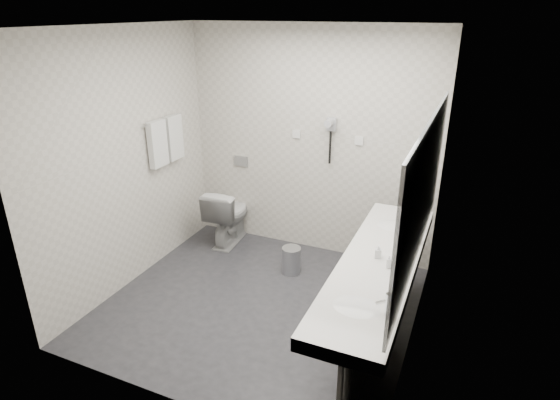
% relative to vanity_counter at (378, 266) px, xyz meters
% --- Properties ---
extents(floor, '(2.80, 2.80, 0.00)m').
position_rel_vanity_counter_xyz_m(floor, '(-1.12, 0.20, -0.80)').
color(floor, '#27272C').
rests_on(floor, ground).
extents(ceiling, '(2.80, 2.80, 0.00)m').
position_rel_vanity_counter_xyz_m(ceiling, '(-1.12, 0.20, 1.70)').
color(ceiling, silver).
rests_on(ceiling, wall_back).
extents(wall_back, '(2.80, 0.00, 2.80)m').
position_rel_vanity_counter_xyz_m(wall_back, '(-1.12, 1.50, 0.45)').
color(wall_back, beige).
rests_on(wall_back, floor).
extents(wall_front, '(2.80, 0.00, 2.80)m').
position_rel_vanity_counter_xyz_m(wall_front, '(-1.12, -1.10, 0.45)').
color(wall_front, beige).
rests_on(wall_front, floor).
extents(wall_left, '(0.00, 2.60, 2.60)m').
position_rel_vanity_counter_xyz_m(wall_left, '(-2.52, 0.20, 0.45)').
color(wall_left, beige).
rests_on(wall_left, floor).
extents(wall_right, '(0.00, 2.60, 2.60)m').
position_rel_vanity_counter_xyz_m(wall_right, '(0.27, 0.20, 0.45)').
color(wall_right, beige).
rests_on(wall_right, floor).
extents(vanity_counter, '(0.55, 2.20, 0.10)m').
position_rel_vanity_counter_xyz_m(vanity_counter, '(0.00, 0.00, 0.00)').
color(vanity_counter, silver).
rests_on(vanity_counter, floor).
extents(vanity_panel, '(0.03, 2.15, 0.75)m').
position_rel_vanity_counter_xyz_m(vanity_panel, '(0.02, 0.00, -0.42)').
color(vanity_panel, '#999590').
rests_on(vanity_panel, floor).
extents(vanity_post_far, '(0.06, 0.06, 0.75)m').
position_rel_vanity_counter_xyz_m(vanity_post_far, '(0.05, 1.04, -0.42)').
color(vanity_post_far, silver).
rests_on(vanity_post_far, floor).
extents(mirror, '(0.02, 2.20, 1.05)m').
position_rel_vanity_counter_xyz_m(mirror, '(0.26, 0.00, 0.65)').
color(mirror, '#B2BCC6').
rests_on(mirror, wall_right).
extents(basin_near, '(0.40, 0.31, 0.05)m').
position_rel_vanity_counter_xyz_m(basin_near, '(0.00, -0.65, 0.04)').
color(basin_near, silver).
rests_on(basin_near, vanity_counter).
extents(basin_far, '(0.40, 0.31, 0.05)m').
position_rel_vanity_counter_xyz_m(basin_far, '(0.00, 0.65, 0.04)').
color(basin_far, silver).
rests_on(basin_far, vanity_counter).
extents(faucet_near, '(0.04, 0.04, 0.15)m').
position_rel_vanity_counter_xyz_m(faucet_near, '(0.19, -0.65, 0.12)').
color(faucet_near, silver).
rests_on(faucet_near, vanity_counter).
extents(faucet_far, '(0.04, 0.04, 0.15)m').
position_rel_vanity_counter_xyz_m(faucet_far, '(0.19, 0.65, 0.12)').
color(faucet_far, silver).
rests_on(faucet_far, vanity_counter).
extents(soap_bottle_a, '(0.06, 0.06, 0.11)m').
position_rel_vanity_counter_xyz_m(soap_bottle_a, '(-0.02, 0.04, 0.10)').
color(soap_bottle_a, silver).
rests_on(soap_bottle_a, vanity_counter).
extents(soap_bottle_c, '(0.05, 0.05, 0.10)m').
position_rel_vanity_counter_xyz_m(soap_bottle_c, '(0.09, -0.09, 0.10)').
color(soap_bottle_c, silver).
rests_on(soap_bottle_c, vanity_counter).
extents(glass_left, '(0.08, 0.08, 0.10)m').
position_rel_vanity_counter_xyz_m(glass_left, '(0.12, 0.31, 0.10)').
color(glass_left, silver).
rests_on(glass_left, vanity_counter).
extents(glass_right, '(0.07, 0.07, 0.11)m').
position_rel_vanity_counter_xyz_m(glass_right, '(0.22, 0.40, 0.11)').
color(glass_right, silver).
rests_on(glass_right, vanity_counter).
extents(toilet, '(0.44, 0.71, 0.70)m').
position_rel_vanity_counter_xyz_m(toilet, '(-2.03, 1.23, -0.45)').
color(toilet, silver).
rests_on(toilet, floor).
extents(flush_plate, '(0.18, 0.02, 0.12)m').
position_rel_vanity_counter_xyz_m(flush_plate, '(-1.98, 1.49, 0.15)').
color(flush_plate, '#B2B5BA').
rests_on(flush_plate, wall_back).
extents(pedal_bin, '(0.25, 0.25, 0.28)m').
position_rel_vanity_counter_xyz_m(pedal_bin, '(-1.07, 0.86, -0.66)').
color(pedal_bin, '#B2B5BA').
rests_on(pedal_bin, floor).
extents(bin_lid, '(0.20, 0.20, 0.02)m').
position_rel_vanity_counter_xyz_m(bin_lid, '(-1.07, 0.86, -0.51)').
color(bin_lid, '#B2B5BA').
rests_on(bin_lid, pedal_bin).
extents(towel_rail, '(0.02, 0.62, 0.02)m').
position_rel_vanity_counter_xyz_m(towel_rail, '(-2.47, 0.75, 0.75)').
color(towel_rail, silver).
rests_on(towel_rail, wall_left).
extents(towel_near, '(0.07, 0.24, 0.48)m').
position_rel_vanity_counter_xyz_m(towel_near, '(-2.46, 0.61, 0.53)').
color(towel_near, silver).
rests_on(towel_near, towel_rail).
extents(towel_far, '(0.07, 0.24, 0.48)m').
position_rel_vanity_counter_xyz_m(towel_far, '(-2.46, 0.89, 0.53)').
color(towel_far, silver).
rests_on(towel_far, towel_rail).
extents(dryer_cradle, '(0.10, 0.04, 0.14)m').
position_rel_vanity_counter_xyz_m(dryer_cradle, '(-0.88, 1.47, 0.70)').
color(dryer_cradle, '#999A9F').
rests_on(dryer_cradle, wall_back).
extents(dryer_barrel, '(0.08, 0.14, 0.08)m').
position_rel_vanity_counter_xyz_m(dryer_barrel, '(-0.88, 1.40, 0.73)').
color(dryer_barrel, '#999A9F').
rests_on(dryer_barrel, dryer_cradle).
extents(dryer_cord, '(0.02, 0.02, 0.35)m').
position_rel_vanity_counter_xyz_m(dryer_cord, '(-0.88, 1.46, 0.45)').
color(dryer_cord, black).
rests_on(dryer_cord, dryer_cradle).
extents(switch_plate_a, '(0.09, 0.02, 0.09)m').
position_rel_vanity_counter_xyz_m(switch_plate_a, '(-1.27, 1.49, 0.55)').
color(switch_plate_a, silver).
rests_on(switch_plate_a, wall_back).
extents(switch_plate_b, '(0.09, 0.02, 0.09)m').
position_rel_vanity_counter_xyz_m(switch_plate_b, '(-0.57, 1.49, 0.55)').
color(switch_plate_b, silver).
rests_on(switch_plate_b, wall_back).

